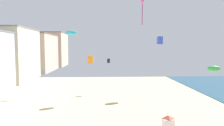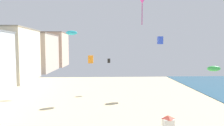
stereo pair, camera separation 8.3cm
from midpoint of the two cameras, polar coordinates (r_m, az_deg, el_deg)
boardwalk_hotel_far at (r=67.27m, az=-27.20°, el=2.13°), size 14.23×18.17×15.34m
boardwalk_hotel_distant at (r=88.86m, az=-20.92°, el=2.71°), size 15.49×22.21×15.08m
boardwalk_hotel_furthest at (r=110.35m, az=-17.24°, el=3.64°), size 17.55×18.88×17.18m
lifeguard_stand at (r=23.66m, az=15.49°, el=-15.55°), size 1.10×1.10×2.55m
kite_green_parafoil at (r=22.08m, az=26.68°, el=-1.41°), size 1.36×0.38×0.53m
kite_orange_box at (r=36.43m, az=-5.91°, el=1.04°), size 0.89×0.89×1.39m
kite_black_box at (r=43.85m, az=-0.83°, el=0.64°), size 0.58×0.58×0.91m
kite_blue_box at (r=42.19m, az=13.36°, el=6.18°), size 0.98×0.98×1.55m
kite_cyan_parafoil at (r=44.68m, az=-11.19°, el=8.28°), size 2.43×0.68×0.95m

